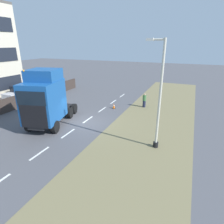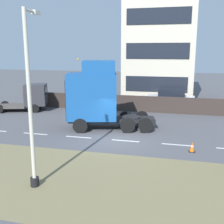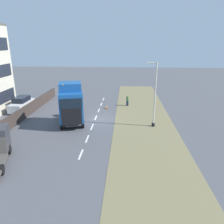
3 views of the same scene
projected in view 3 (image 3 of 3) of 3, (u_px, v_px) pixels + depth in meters
The scene contains 9 objects.
ground_plane at pixel (95, 120), 27.33m from camera, with size 120.00×120.00×0.00m, color #515156.
grass_verge at pixel (143, 121), 26.96m from camera, with size 7.00×44.00×0.01m.
lane_markings at pixel (96, 118), 28.00m from camera, with size 0.16×21.00×0.00m.
boundary_wall at pixel (25, 112), 27.65m from camera, with size 0.25×24.00×1.51m.
lorry_cab at pixel (71, 105), 24.79m from camera, with size 4.02×6.64×5.11m.
parked_car at pixel (22, 104), 30.56m from camera, with size 2.03×4.61×2.03m.
lamp_post at pixel (154, 98), 24.16m from camera, with size 1.30×0.36×7.26m.
pedestrian at pixel (128, 101), 33.07m from camera, with size 0.39×0.39×1.62m.
traffic_cone_lead at pixel (107, 107), 31.73m from camera, with size 0.36×0.36×0.58m.
Camera 3 is at (-3.77, 25.55, 9.25)m, focal length 35.00 mm.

